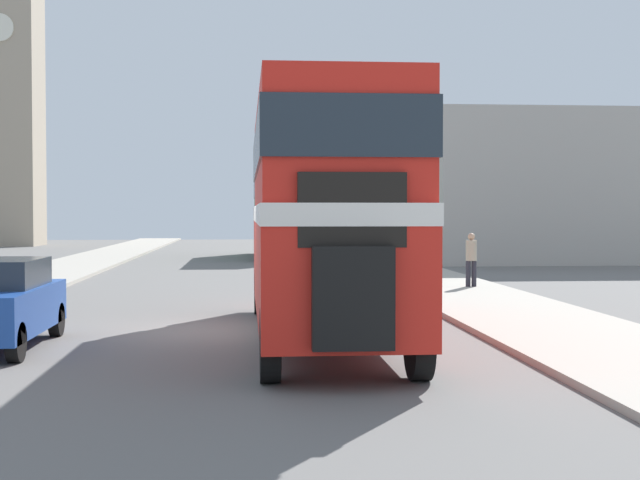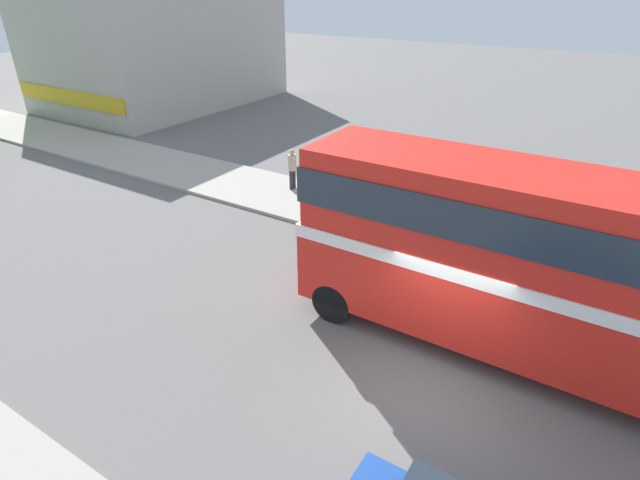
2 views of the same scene
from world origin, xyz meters
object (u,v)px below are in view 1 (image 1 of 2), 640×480
church_tower (8,31)px  pedestrian_walking (471,256)px  double_decker_bus (320,202)px  bus_distant (278,208)px

church_tower → pedestrian_walking: bearing=-58.5°
double_decker_bus → bus_distant: size_ratio=1.05×
bus_distant → pedestrian_walking: bearing=-76.0°
double_decker_bus → church_tower: (-18.03, 48.09, 12.55)m
bus_distant → church_tower: bearing=135.7°
bus_distant → church_tower: (-18.33, 17.89, 12.52)m
church_tower → double_decker_bus: bearing=-69.4°
bus_distant → church_tower: church_tower is taller
church_tower → bus_distant: bearing=-44.3°
pedestrian_walking → church_tower: bearing=121.5°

